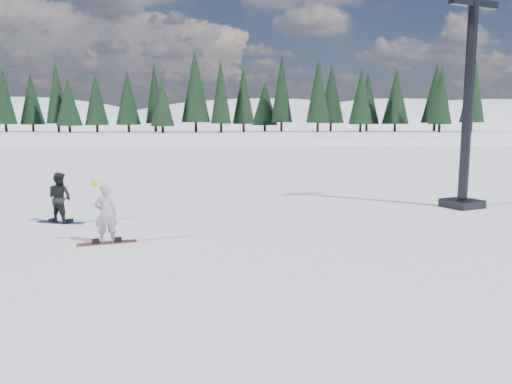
# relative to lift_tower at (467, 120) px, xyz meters

# --- Properties ---
(ground) EXTENTS (420.00, 420.00, 0.00)m
(ground) POSITION_rel_lift_tower_xyz_m (-12.76, -3.48, -3.16)
(ground) COLOR white
(ground) RESTS_ON ground
(alpine_backdrop) EXTENTS (412.50, 227.00, 53.20)m
(alpine_backdrop) POSITION_rel_lift_tower_xyz_m (-24.49, 185.68, -17.13)
(alpine_backdrop) COLOR white
(alpine_backdrop) RESTS_ON ground
(lift_tower) EXTENTS (2.07, 1.52, 7.76)m
(lift_tower) POSITION_rel_lift_tower_xyz_m (0.00, 0.00, 0.00)
(lift_tower) COLOR black
(lift_tower) RESTS_ON ground
(snowboarder_woman) EXTENTS (0.65, 0.51, 1.69)m
(snowboarder_woman) POSITION_rel_lift_tower_xyz_m (-11.73, -4.70, -2.37)
(snowboarder_woman) COLOR #A4A3A8
(snowboarder_woman) RESTS_ON ground
(snowboarder_man) EXTENTS (0.95, 0.87, 1.59)m
(snowboarder_man) POSITION_rel_lift_tower_xyz_m (-13.77, -1.97, -2.36)
(snowboarder_man) COLOR black
(snowboarder_man) RESTS_ON ground
(snowboard_woman) EXTENTS (1.52, 0.68, 0.03)m
(snowboard_woman) POSITION_rel_lift_tower_xyz_m (-11.73, -4.69, -3.14)
(snowboard_woman) COLOR maroon
(snowboard_woman) RESTS_ON ground
(snowboard_man) EXTENTS (1.52, 0.63, 0.03)m
(snowboard_man) POSITION_rel_lift_tower_xyz_m (-13.77, -1.97, -3.14)
(snowboard_man) COLOR navy
(snowboard_man) RESTS_ON ground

